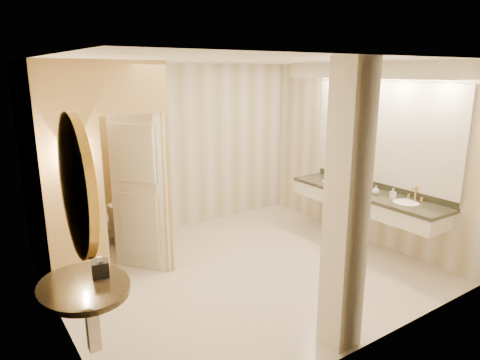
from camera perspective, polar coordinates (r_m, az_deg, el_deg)
The scene contains 16 objects.
floor at distance 5.82m, azimuth 0.28°, elevation -11.96°, with size 4.50×4.50×0.00m, color beige.
ceiling at distance 5.22m, azimuth 0.32°, elevation 15.68°, with size 4.50×4.50×0.00m, color white.
wall_back at distance 7.07m, azimuth -8.98°, elevation 4.13°, with size 4.50×0.02×2.70m, color beige.
wall_front at distance 3.94m, azimuth 17.08°, elevation -4.43°, with size 4.50×0.02×2.70m, color beige.
wall_left at distance 4.52m, azimuth -23.90°, elevation -2.66°, with size 0.02×4.00×2.70m, color beige.
wall_right at distance 6.87m, azimuth 15.97°, elevation 3.46°, with size 0.02×4.00×2.70m, color beige.
toilet_closet at distance 5.69m, azimuth -14.77°, elevation 1.76°, with size 1.50×1.55×2.70m.
wall_sconce at distance 4.91m, azimuth -21.60°, elevation 3.42°, with size 0.14×0.14×0.42m.
vanity at distance 6.38m, azimuth 17.15°, elevation 5.14°, with size 0.75×2.64×2.09m.
console_shelf at distance 3.66m, azimuth -20.47°, elevation -6.42°, with size 0.91×0.91×1.90m.
pillar at distance 3.99m, azimuth 13.99°, elevation -3.98°, with size 0.30×0.30×2.70m, color beige.
tissue_box at distance 3.90m, azimuth -18.15°, elevation -11.17°, with size 0.14×0.14×0.14m, color black.
toilet at distance 6.69m, azimuth -16.27°, elevation -5.36°, with size 0.44×0.76×0.78m, color white.
soap_bottle_a at distance 6.24m, azimuth 19.71°, elevation -1.68°, with size 0.06×0.07×0.14m, color beige.
soap_bottle_b at distance 6.37m, azimuth 17.67°, elevation -1.28°, with size 0.10×0.10×0.12m, color silver.
soap_bottle_c at distance 6.43m, azimuth 16.20°, elevation -0.57°, with size 0.09×0.09×0.23m, color #C6B28C.
Camera 1 is at (-2.97, -4.30, 2.57)m, focal length 32.00 mm.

